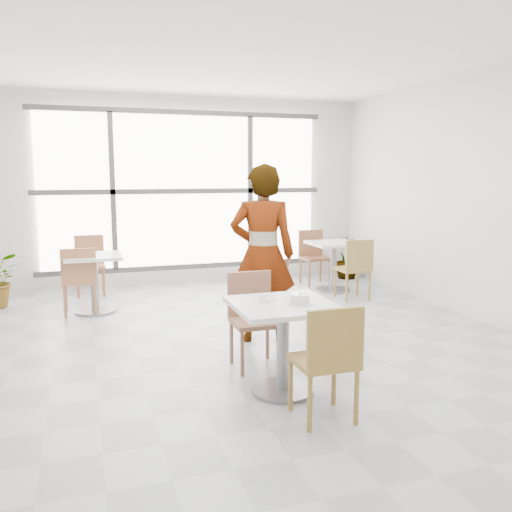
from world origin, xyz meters
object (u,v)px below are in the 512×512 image
object	(u,v)px
bg_table_left	(94,275)
plant_right	(347,258)
person	(263,254)
bg_table_right	(333,259)
oatmeal_bowl	(300,299)
bg_chair_left_far	(90,261)
bg_chair_left_near	(79,277)
chair_near	(328,356)
bg_chair_right_far	(313,253)
main_table	(283,330)
chair_far	(253,313)
bg_chair_right_near	(355,265)
coffee_cup	(263,299)

from	to	relation	value
bg_table_left	plant_right	world-z (taller)	bg_table_left
person	bg_table_right	size ratio (longest dim) A/B	2.50
oatmeal_bowl	bg_table_left	distance (m)	3.57
bg_table_right	oatmeal_bowl	bearing A→B (deg)	-120.05
bg_chair_left_far	plant_right	size ratio (longest dim) A/B	1.24
oatmeal_bowl	bg_chair_left_near	xyz separation A→B (m)	(-1.69, 3.10, -0.29)
chair_near	bg_chair_left_far	xyz separation A→B (m)	(-1.54, 4.90, 0.00)
chair_near	oatmeal_bowl	bearing A→B (deg)	-89.95
chair_near	bg_chair_right_far	bearing A→B (deg)	-112.77
main_table	chair_near	world-z (taller)	chair_near
chair_near	bg_chair_left_near	xyz separation A→B (m)	(-1.69, 3.64, 0.00)
chair_near	oatmeal_bowl	size ratio (longest dim) A/B	4.14
oatmeal_bowl	bg_chair_right_far	xyz separation A→B (m)	(1.92, 4.03, -0.29)
bg_table_right	bg_chair_left_near	world-z (taller)	bg_chair_left_near
bg_chair_left_near	bg_chair_left_far	distance (m)	1.27
oatmeal_bowl	bg_table_left	xyz separation A→B (m)	(-1.51, 3.22, -0.31)
chair_far	person	xyz separation A→B (m)	(0.32, 0.67, 0.44)
bg_chair_left_far	bg_chair_right_far	world-z (taller)	same
bg_table_right	bg_chair_left_far	xyz separation A→B (m)	(-3.53, 0.92, 0.01)
bg_chair_left_near	bg_table_left	bearing A→B (deg)	-147.28
bg_table_right	bg_chair_left_near	distance (m)	3.70
oatmeal_bowl	person	xyz separation A→B (m)	(0.17, 1.43, 0.14)
oatmeal_bowl	chair_near	bearing A→B (deg)	-89.95
oatmeal_bowl	chair_far	bearing A→B (deg)	101.12
bg_chair_left_far	chair_far	bearing A→B (deg)	-68.92
oatmeal_bowl	bg_table_left	world-z (taller)	oatmeal_bowl
chair_far	oatmeal_bowl	xyz separation A→B (m)	(0.15, -0.76, 0.29)
bg_chair_right_near	bg_chair_left_near	bearing A→B (deg)	-4.83
bg_chair_left_near	plant_right	xyz separation A→B (m)	(4.33, 1.15, -0.15)
person	bg_table_right	xyz separation A→B (m)	(1.82, 2.01, -0.45)
coffee_cup	bg_chair_right_far	xyz separation A→B (m)	(2.17, 3.90, -0.28)
coffee_cup	bg_table_right	distance (m)	4.02
main_table	coffee_cup	world-z (taller)	coffee_cup
bg_chair_left_near	person	bearing A→B (deg)	138.09
bg_chair_right_near	plant_right	distance (m)	1.60
chair_near	chair_far	size ratio (longest dim) A/B	1.00
bg_chair_right_near	bg_chair_right_far	bearing A→B (deg)	-85.47
main_table	person	world-z (taller)	person
main_table	chair_far	world-z (taller)	chair_far
bg_chair_left_near	oatmeal_bowl	bearing A→B (deg)	118.56
chair_near	bg_chair_left_far	size ratio (longest dim) A/B	1.00
chair_far	person	bearing A→B (deg)	64.31
bg_table_right	chair_near	bearing A→B (deg)	-116.58
chair_far	plant_right	distance (m)	4.48
coffee_cup	chair_near	bearing A→B (deg)	-68.73
chair_far	bg_table_left	distance (m)	2.81
chair_near	bg_table_right	size ratio (longest dim) A/B	1.16
chair_near	chair_far	distance (m)	1.31
bg_table_right	plant_right	bearing A→B (deg)	51.24
chair_far	bg_chair_left_near	xyz separation A→B (m)	(-1.54, 2.34, 0.00)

